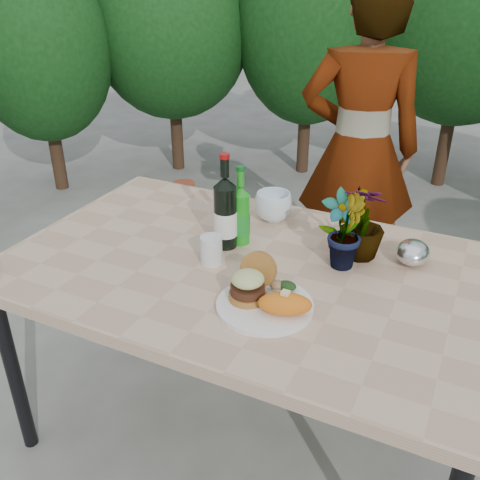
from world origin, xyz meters
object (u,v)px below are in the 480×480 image
at_px(dinner_plate, 265,305).
at_px(wine_bottle, 225,214).
at_px(person, 359,150).
at_px(patio_table, 251,280).

height_order(dinner_plate, wine_bottle, wine_bottle).
bearing_deg(wine_bottle, person, 103.14).
relative_size(patio_table, dinner_plate, 5.71).
distance_m(patio_table, wine_bottle, 0.24).
height_order(dinner_plate, person, person).
bearing_deg(wine_bottle, patio_table, -8.06).
xyz_separation_m(dinner_plate, person, (-0.08, 1.34, 0.05)).
distance_m(patio_table, person, 1.14).
relative_size(dinner_plate, wine_bottle, 0.84).
bearing_deg(dinner_plate, wine_bottle, 133.85).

